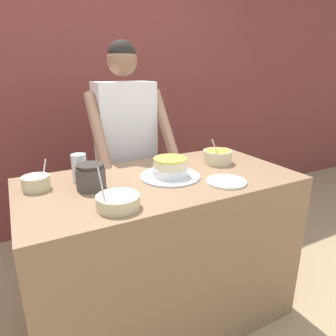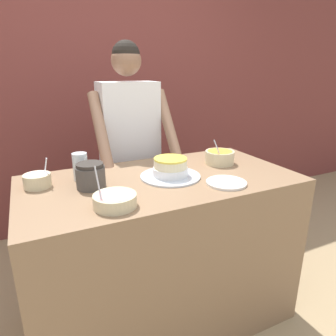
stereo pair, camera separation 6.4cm
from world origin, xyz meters
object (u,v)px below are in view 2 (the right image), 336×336
at_px(frosting_bowl_white, 37,180).
at_px(cake, 170,169).
at_px(frosting_bowl_pink, 115,200).
at_px(frosting_bowl_orange, 220,157).
at_px(person_baker, 130,140).
at_px(ceramic_plate, 226,183).
at_px(drinking_glass, 80,167).
at_px(stoneware_jar, 91,176).

bearing_deg(frosting_bowl_white, cake, -13.07).
relative_size(frosting_bowl_pink, frosting_bowl_orange, 1.04).
xyz_separation_m(person_baker, frosting_bowl_orange, (0.40, -0.51, -0.04)).
bearing_deg(ceramic_plate, drinking_glass, 149.75).
relative_size(frosting_bowl_orange, stoneware_jar, 1.25).
height_order(person_baker, drinking_glass, person_baker).
bearing_deg(ceramic_plate, frosting_bowl_white, 157.21).
relative_size(person_baker, frosting_bowl_pink, 8.95).
xyz_separation_m(frosting_bowl_orange, drinking_glass, (-0.82, 0.08, 0.03)).
relative_size(frosting_bowl_pink, drinking_glass, 1.28).
bearing_deg(frosting_bowl_white, person_baker, 35.75).
relative_size(frosting_bowl_pink, stoneware_jar, 1.30).
height_order(person_baker, stoneware_jar, person_baker).
xyz_separation_m(frosting_bowl_pink, stoneware_jar, (-0.04, 0.26, 0.03)).
bearing_deg(frosting_bowl_pink, ceramic_plate, 1.74).
xyz_separation_m(cake, frosting_bowl_orange, (0.38, 0.09, -0.00)).
bearing_deg(cake, frosting_bowl_pink, -148.23).
distance_m(person_baker, cake, 0.61).
bearing_deg(frosting_bowl_white, frosting_bowl_orange, -3.35).
distance_m(cake, frosting_bowl_pink, 0.44).
relative_size(person_baker, ceramic_plate, 8.03).
relative_size(cake, drinking_glass, 2.26).
height_order(person_baker, ceramic_plate, person_baker).
bearing_deg(frosting_bowl_orange, ceramic_plate, -118.95).
height_order(frosting_bowl_white, stoneware_jar, frosting_bowl_white).
bearing_deg(stoneware_jar, frosting_bowl_orange, 4.27).
xyz_separation_m(frosting_bowl_pink, frosting_bowl_white, (-0.28, 0.38, 0.01)).
bearing_deg(person_baker, frosting_bowl_pink, -112.69).
height_order(person_baker, frosting_bowl_orange, person_baker).
bearing_deg(stoneware_jar, person_baker, 55.53).
bearing_deg(frosting_bowl_white, ceramic_plate, -22.79).
relative_size(cake, stoneware_jar, 2.30).
relative_size(frosting_bowl_white, stoneware_jar, 1.04).
bearing_deg(stoneware_jar, cake, -4.33).
xyz_separation_m(person_baker, frosting_bowl_white, (-0.63, -0.45, -0.04)).
xyz_separation_m(frosting_bowl_white, stoneware_jar, (0.24, -0.12, 0.02)).
distance_m(frosting_bowl_pink, ceramic_plate, 0.59).
bearing_deg(drinking_glass, frosting_bowl_white, -175.41).
distance_m(frosting_bowl_white, drinking_glass, 0.22).
height_order(person_baker, frosting_bowl_pink, person_baker).
bearing_deg(person_baker, drinking_glass, -133.72).
height_order(person_baker, frosting_bowl_white, person_baker).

